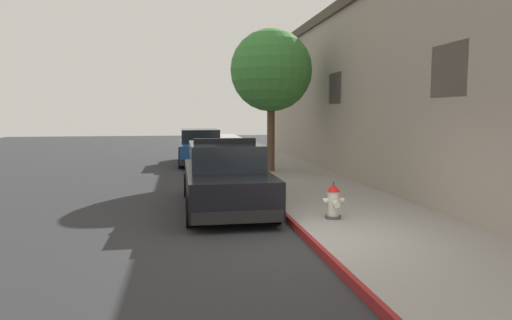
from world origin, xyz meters
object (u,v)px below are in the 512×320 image
object	(u,v)px
street_tree	(271,71)
parked_car_silver_ahead	(200,147)
fire_hydrant	(333,201)
police_cruiser	(225,177)

from	to	relation	value
street_tree	parked_car_silver_ahead	bearing A→B (deg)	119.35
fire_hydrant	police_cruiser	bearing A→B (deg)	133.44
street_tree	police_cruiser	bearing A→B (deg)	-111.67
police_cruiser	parked_car_silver_ahead	distance (m)	9.97
fire_hydrant	parked_car_silver_ahead	bearing A→B (deg)	100.05
police_cruiser	street_tree	bearing A→B (deg)	68.33
police_cruiser	street_tree	size ratio (longest dim) A/B	0.94
fire_hydrant	street_tree	size ratio (longest dim) A/B	0.15
police_cruiser	street_tree	distance (m)	6.84
parked_car_silver_ahead	street_tree	bearing A→B (deg)	-60.65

